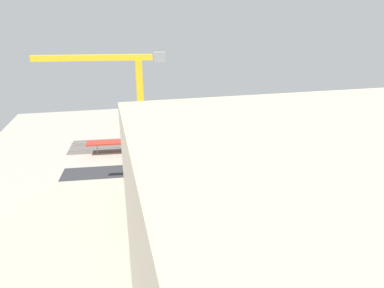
{
  "coord_description": "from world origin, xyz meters",
  "views": [
    {
      "loc": [
        30.82,
        92.18,
        41.13
      ],
      "look_at": [
        9.57,
        0.63,
        6.78
      ],
      "focal_mm": 31.42,
      "sensor_mm": 36.0,
      "label": 1
    }
  ],
  "objects_px": {
    "passenger_coach": "(319,122)",
    "parked_car_0": "(292,160)",
    "parked_car_4": "(207,170)",
    "tower_crane": "(131,118)",
    "street_tree_0": "(144,150)",
    "platform_canopy_near": "(185,139)",
    "street_tree_2": "(246,143)",
    "traffic_light": "(235,156)",
    "parked_car_1": "(272,163)",
    "construction_building": "(239,162)",
    "parked_car_6": "(158,174)",
    "parked_car_5": "(183,172)",
    "parked_car_2": "(250,164)",
    "box_truck_1": "(259,161)",
    "locomotive": "(269,128)",
    "box_truck_0": "(233,165)",
    "parked_car_3": "(227,167)"
  },
  "relations": [
    {
      "from": "tower_crane",
      "to": "parked_car_4",
      "type": "bearing_deg",
      "value": -149.98
    },
    {
      "from": "locomotive",
      "to": "street_tree_0",
      "type": "distance_m",
      "value": 54.33
    },
    {
      "from": "parked_car_5",
      "to": "traffic_light",
      "type": "relative_size",
      "value": 0.66
    },
    {
      "from": "locomotive",
      "to": "parked_car_6",
      "type": "xyz_separation_m",
      "value": [
        47.54,
        29.23,
        -1.22
      ]
    },
    {
      "from": "passenger_coach",
      "to": "parked_car_0",
      "type": "distance_m",
      "value": 40.18
    },
    {
      "from": "parked_car_5",
      "to": "parked_car_1",
      "type": "bearing_deg",
      "value": -179.64
    },
    {
      "from": "platform_canopy_near",
      "to": "construction_building",
      "type": "height_order",
      "value": "construction_building"
    },
    {
      "from": "box_truck_0",
      "to": "street_tree_2",
      "type": "xyz_separation_m",
      "value": [
        -7.32,
        -9.08,
        2.81
      ]
    },
    {
      "from": "parked_car_6",
      "to": "parked_car_5",
      "type": "bearing_deg",
      "value": 178.04
    },
    {
      "from": "platform_canopy_near",
      "to": "traffic_light",
      "type": "bearing_deg",
      "value": 119.54
    },
    {
      "from": "construction_building",
      "to": "box_truck_0",
      "type": "relative_size",
      "value": 4.19
    },
    {
      "from": "locomotive",
      "to": "parked_car_4",
      "type": "height_order",
      "value": "locomotive"
    },
    {
      "from": "parked_car_4",
      "to": "parked_car_5",
      "type": "distance_m",
      "value": 6.98
    },
    {
      "from": "parked_car_6",
      "to": "street_tree_0",
      "type": "height_order",
      "value": "street_tree_0"
    },
    {
      "from": "passenger_coach",
      "to": "parked_car_2",
      "type": "distance_m",
      "value": 50.69
    },
    {
      "from": "street_tree_0",
      "to": "platform_canopy_near",
      "type": "bearing_deg",
      "value": -147.93
    },
    {
      "from": "tower_crane",
      "to": "street_tree_2",
      "type": "height_order",
      "value": "tower_crane"
    },
    {
      "from": "parked_car_4",
      "to": "parked_car_6",
      "type": "bearing_deg",
      "value": -2.77
    },
    {
      "from": "passenger_coach",
      "to": "parked_car_2",
      "type": "relative_size",
      "value": 3.93
    },
    {
      "from": "parked_car_4",
      "to": "parked_car_6",
      "type": "distance_m",
      "value": 13.97
    },
    {
      "from": "parked_car_0",
      "to": "tower_crane",
      "type": "distance_m",
      "value": 54.25
    },
    {
      "from": "parked_car_4",
      "to": "parked_car_0",
      "type": "bearing_deg",
      "value": -178.07
    },
    {
      "from": "parked_car_1",
      "to": "street_tree_0",
      "type": "distance_m",
      "value": 39.04
    },
    {
      "from": "platform_canopy_near",
      "to": "parked_car_0",
      "type": "distance_m",
      "value": 35.19
    },
    {
      "from": "parked_car_6",
      "to": "construction_building",
      "type": "relative_size",
      "value": 0.13
    },
    {
      "from": "platform_canopy_near",
      "to": "parked_car_0",
      "type": "height_order",
      "value": "platform_canopy_near"
    },
    {
      "from": "parked_car_5",
      "to": "traffic_light",
      "type": "height_order",
      "value": "traffic_light"
    },
    {
      "from": "parked_car_1",
      "to": "street_tree_2",
      "type": "relative_size",
      "value": 0.66
    },
    {
      "from": "box_truck_1",
      "to": "parked_car_5",
      "type": "bearing_deg",
      "value": 0.92
    },
    {
      "from": "parked_car_1",
      "to": "traffic_light",
      "type": "relative_size",
      "value": 0.69
    },
    {
      "from": "parked_car_1",
      "to": "construction_building",
      "type": "bearing_deg",
      "value": 45.27
    },
    {
      "from": "parked_car_3",
      "to": "parked_car_6",
      "type": "relative_size",
      "value": 1.02
    },
    {
      "from": "platform_canopy_near",
      "to": "parked_car_5",
      "type": "xyz_separation_m",
      "value": [
        4.53,
        18.62,
        -3.32
      ]
    },
    {
      "from": "parked_car_1",
      "to": "box_truck_1",
      "type": "distance_m",
      "value": 4.37
    },
    {
      "from": "parked_car_2",
      "to": "box_truck_0",
      "type": "relative_size",
      "value": 0.53
    },
    {
      "from": "parked_car_4",
      "to": "platform_canopy_near",
      "type": "bearing_deg",
      "value": -82.7
    },
    {
      "from": "parked_car_0",
      "to": "platform_canopy_near",
      "type": "bearing_deg",
      "value": -31.17
    },
    {
      "from": "parked_car_1",
      "to": "parked_car_6",
      "type": "xyz_separation_m",
      "value": [
        34.75,
        -0.06,
        -0.13
      ]
    },
    {
      "from": "passenger_coach",
      "to": "tower_crane",
      "type": "relative_size",
      "value": 0.51
    },
    {
      "from": "parked_car_5",
      "to": "street_tree_2",
      "type": "distance_m",
      "value": 24.12
    },
    {
      "from": "parked_car_3",
      "to": "box_truck_0",
      "type": "xyz_separation_m",
      "value": [
        -1.46,
        0.98,
        1.01
      ]
    },
    {
      "from": "construction_building",
      "to": "street_tree_0",
      "type": "xyz_separation_m",
      "value": [
        19.77,
        -27.47,
        -5.52
      ]
    },
    {
      "from": "passenger_coach",
      "to": "box_truck_1",
      "type": "height_order",
      "value": "passenger_coach"
    },
    {
      "from": "parked_car_2",
      "to": "parked_car_5",
      "type": "distance_m",
      "value": 20.68
    },
    {
      "from": "parked_car_1",
      "to": "parked_car_5",
      "type": "xyz_separation_m",
      "value": [
        27.76,
        0.18,
        -0.06
      ]
    },
    {
      "from": "platform_canopy_near",
      "to": "parked_car_1",
      "type": "bearing_deg",
      "value": 141.55
    },
    {
      "from": "parked_car_0",
      "to": "parked_car_3",
      "type": "distance_m",
      "value": 21.0
    },
    {
      "from": "parked_car_1",
      "to": "street_tree_2",
      "type": "bearing_deg",
      "value": -56.28
    },
    {
      "from": "parked_car_2",
      "to": "traffic_light",
      "type": "xyz_separation_m",
      "value": [
        5.19,
        1.27,
        3.76
      ]
    },
    {
      "from": "parked_car_4",
      "to": "tower_crane",
      "type": "height_order",
      "value": "tower_crane"
    }
  ]
}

